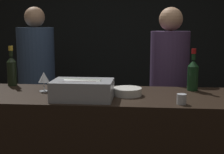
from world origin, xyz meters
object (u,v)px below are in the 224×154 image
Objects in this scene: candle_votive at (182,99)px; ice_bin_with_bottles at (82,89)px; wine_glass at (44,78)px; champagne_bottle at (12,69)px; red_wine_bottle_burgundy at (193,74)px; person_in_hoodie at (37,78)px; bowl_white at (127,91)px; person_blond_tee at (169,88)px.

ice_bin_with_bottles is at bearing 173.97° from candle_votive.
champagne_bottle reaches higher than wine_glass.
ice_bin_with_bottles is at bearing -32.93° from champagne_bottle.
person_in_hoodie is at bearing 150.82° from red_wine_bottle_burgundy.
wine_glass reaches higher than bowl_white.
candle_votive is 0.21× the size of red_wine_bottle_burgundy.
ice_bin_with_bottles reaches higher than bowl_white.
person_in_hoodie is at bearing 136.95° from candle_votive.
bowl_white is 0.41m from candle_votive.
person_in_hoodie is at bearing 111.88° from wine_glass.
red_wine_bottle_burgundy is at bearing 96.31° from person_blond_tee.
red_wine_bottle_burgundy is 0.97× the size of champagne_bottle.
candle_votive is at bearing -32.30° from bowl_white.
champagne_bottle reaches higher than bowl_white.
red_wine_bottle_burgundy reaches higher than bowl_white.
ice_bin_with_bottles is 1.26× the size of red_wine_bottle_burgundy.
candle_votive is at bearing -16.82° from wine_glass.
bowl_white is 1.38× the size of wine_glass.
wine_glass is at bearing 145.66° from ice_bin_with_bottles.
wine_glass is 0.45× the size of champagne_bottle.
person_blond_tee is (1.29, 0.43, -0.21)m from champagne_bottle.
red_wine_bottle_burgundy is 1.43m from champagne_bottle.
wine_glass is at bearing 24.54° from person_blond_tee.
wine_glass is 0.09× the size of person_blond_tee.
ice_bin_with_bottles is at bearing -106.83° from person_in_hoodie.
person_in_hoodie is (-1.35, 1.27, -0.10)m from candle_votive.
candle_votive reaches higher than bowl_white.
person_blond_tee is at bearing 63.73° from bowl_white.
person_in_hoodie reaches higher than person_blond_tee.
bowl_white is 0.63m from wine_glass.
person_blond_tee reaches higher than red_wine_bottle_burgundy.
bowl_white is at bearing 147.70° from candle_votive.
red_wine_bottle_burgundy is (0.13, 0.43, 0.09)m from candle_votive.
red_wine_bottle_burgundy is at bearing 24.33° from bowl_white.
wine_glass is (-0.62, 0.07, 0.07)m from bowl_white.
person_blond_tee is at bearing 53.29° from ice_bin_with_bottles.
wine_glass is 0.09× the size of person_in_hoodie.
person_in_hoodie is 1.02× the size of person_blond_tee.
bowl_white is 0.62× the size of champagne_bottle.
person_blond_tee reaches higher than candle_votive.
bowl_white is at bearing -6.74° from wine_glass.
person_blond_tee reaches higher than ice_bin_with_bottles.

